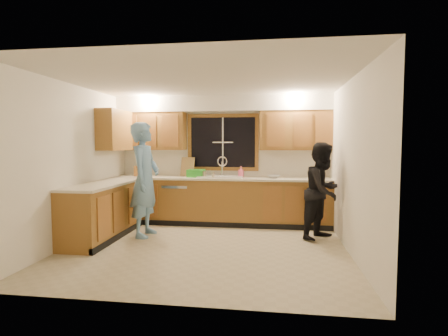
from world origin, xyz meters
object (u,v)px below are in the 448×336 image
object	(u,v)px
dishwasher	(178,202)
knife_block	(137,171)
stove	(86,218)
dish_crate	(196,173)
soap_bottle	(241,172)
sink	(221,180)
man	(145,179)
bowl	(274,177)
woman	(323,191)

from	to	relation	value
dishwasher	knife_block	size ratio (longest dim) A/B	4.05
knife_block	stove	bearing A→B (deg)	-92.68
dishwasher	dish_crate	world-z (taller)	dish_crate
dishwasher	soap_bottle	size ratio (longest dim) A/B	3.86
sink	man	xyz separation A→B (m)	(-1.14, -1.05, 0.10)
sink	knife_block	bearing A→B (deg)	179.06
sink	bowl	size ratio (longest dim) A/B	3.60
sink	dishwasher	distance (m)	0.96
dish_crate	man	bearing A→B (deg)	-122.08
dishwasher	stove	size ratio (longest dim) A/B	0.91
dishwasher	stove	distance (m)	2.04
stove	man	world-z (taller)	man
sink	stove	bearing A→B (deg)	-134.61
man	woman	xyz separation A→B (m)	(2.97, 0.23, -0.17)
man	bowl	xyz separation A→B (m)	(2.17, 1.04, -0.02)
dishwasher	knife_block	bearing A→B (deg)	177.16
man	bowl	distance (m)	2.41
dishwasher	man	bearing A→B (deg)	-105.80
stove	knife_block	distance (m)	1.94
man	woman	distance (m)	2.99
dish_crate	bowl	bearing A→B (deg)	-0.26
man	dish_crate	size ratio (longest dim) A/B	6.14
woman	bowl	size ratio (longest dim) A/B	6.69
knife_block	soap_bottle	size ratio (longest dim) A/B	0.95
dishwasher	knife_block	distance (m)	1.06
sink	dishwasher	size ratio (longest dim) A/B	1.05
man	soap_bottle	size ratio (longest dim) A/B	9.12
dishwasher	man	size ratio (longest dim) A/B	0.42
woman	bowl	distance (m)	1.14
dishwasher	soap_bottle	bearing A→B (deg)	4.81
woman	soap_bottle	bearing A→B (deg)	96.12
woman	knife_block	size ratio (longest dim) A/B	7.89
man	bowl	bearing A→B (deg)	-63.20
sink	bowl	xyz separation A→B (m)	(1.03, -0.02, 0.08)
stove	bowl	xyz separation A→B (m)	(2.83, 1.81, 0.50)
dish_crate	soap_bottle	xyz separation A→B (m)	(0.88, 0.10, 0.03)
stove	man	bearing A→B (deg)	49.58
bowl	woman	bearing A→B (deg)	-44.96
woman	dish_crate	bearing A→B (deg)	109.20
soap_bottle	dishwasher	bearing A→B (deg)	-175.19
stove	bowl	bearing A→B (deg)	32.57
soap_bottle	man	bearing A→B (deg)	-143.25
woman	soap_bottle	distance (m)	1.72
man	dish_crate	world-z (taller)	man
dishwasher	soap_bottle	world-z (taller)	soap_bottle
stove	bowl	world-z (taller)	bowl
dish_crate	soap_bottle	distance (m)	0.89
woman	soap_bottle	xyz separation A→B (m)	(-1.44, 0.91, 0.23)
stove	dish_crate	distance (m)	2.30
woman	soap_bottle	size ratio (longest dim) A/B	7.52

